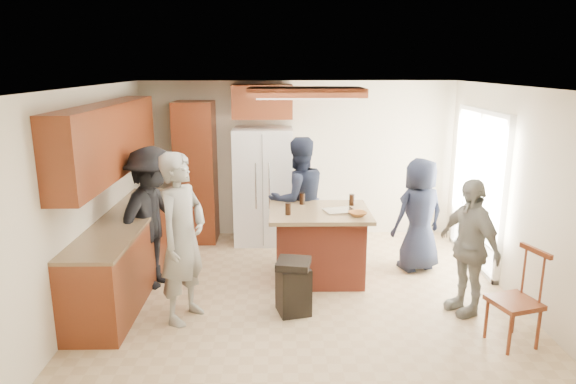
{
  "coord_description": "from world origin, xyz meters",
  "views": [
    {
      "loc": [
        -0.31,
        -5.68,
        2.74
      ],
      "look_at": [
        -0.19,
        0.71,
        1.15
      ],
      "focal_mm": 32.0,
      "sensor_mm": 36.0,
      "label": 1
    }
  ],
  "objects_px": {
    "person_front_left": "(183,238)",
    "trash_bin": "(293,286)",
    "person_behind_right": "(419,215)",
    "person_counter": "(153,218)",
    "refrigerator": "(263,186)",
    "person_behind_left": "(298,200)",
    "spindle_chair": "(516,302)",
    "kitchen_island": "(319,244)",
    "person_side_right": "(468,247)"
  },
  "relations": [
    {
      "from": "kitchen_island",
      "to": "person_front_left",
      "type": "bearing_deg",
      "value": -145.64
    },
    {
      "from": "person_front_left",
      "to": "person_behind_left",
      "type": "xyz_separation_m",
      "value": [
        1.31,
        1.74,
        -0.04
      ]
    },
    {
      "from": "person_behind_right",
      "to": "trash_bin",
      "type": "distance_m",
      "value": 2.19
    },
    {
      "from": "person_counter",
      "to": "spindle_chair",
      "type": "relative_size",
      "value": 1.79
    },
    {
      "from": "person_front_left",
      "to": "person_counter",
      "type": "xyz_separation_m",
      "value": [
        -0.54,
        0.91,
        -0.04
      ]
    },
    {
      "from": "person_behind_left",
      "to": "person_side_right",
      "type": "bearing_deg",
      "value": 116.04
    },
    {
      "from": "person_behind_left",
      "to": "person_counter",
      "type": "height_order",
      "value": "person_behind_left"
    },
    {
      "from": "person_counter",
      "to": "refrigerator",
      "type": "relative_size",
      "value": 0.99
    },
    {
      "from": "refrigerator",
      "to": "trash_bin",
      "type": "relative_size",
      "value": 2.86
    },
    {
      "from": "refrigerator",
      "to": "spindle_chair",
      "type": "relative_size",
      "value": 1.81
    },
    {
      "from": "person_side_right",
      "to": "spindle_chair",
      "type": "height_order",
      "value": "person_side_right"
    },
    {
      "from": "person_behind_left",
      "to": "refrigerator",
      "type": "height_order",
      "value": "refrigerator"
    },
    {
      "from": "kitchen_island",
      "to": "spindle_chair",
      "type": "bearing_deg",
      "value": -42.1
    },
    {
      "from": "person_behind_right",
      "to": "person_counter",
      "type": "distance_m",
      "value": 3.5
    },
    {
      "from": "refrigerator",
      "to": "person_behind_left",
      "type": "bearing_deg",
      "value": -58.27
    },
    {
      "from": "person_behind_left",
      "to": "spindle_chair",
      "type": "distance_m",
      "value": 3.15
    },
    {
      "from": "trash_bin",
      "to": "person_counter",
      "type": "bearing_deg",
      "value": 155.16
    },
    {
      "from": "person_side_right",
      "to": "kitchen_island",
      "type": "height_order",
      "value": "person_side_right"
    },
    {
      "from": "person_front_left",
      "to": "trash_bin",
      "type": "bearing_deg",
      "value": -60.15
    },
    {
      "from": "person_behind_right",
      "to": "kitchen_island",
      "type": "height_order",
      "value": "person_behind_right"
    },
    {
      "from": "person_counter",
      "to": "refrigerator",
      "type": "distance_m",
      "value": 2.13
    },
    {
      "from": "person_counter",
      "to": "person_front_left",
      "type": "bearing_deg",
      "value": -126.34
    },
    {
      "from": "person_behind_right",
      "to": "spindle_chair",
      "type": "relative_size",
      "value": 1.55
    },
    {
      "from": "person_behind_left",
      "to": "trash_bin",
      "type": "xyz_separation_m",
      "value": [
        -0.11,
        -1.63,
        -0.57
      ]
    },
    {
      "from": "person_side_right",
      "to": "trash_bin",
      "type": "xyz_separation_m",
      "value": [
        -1.95,
        -0.0,
        -0.46
      ]
    },
    {
      "from": "person_side_right",
      "to": "person_counter",
      "type": "distance_m",
      "value": 3.76
    },
    {
      "from": "kitchen_island",
      "to": "spindle_chair",
      "type": "relative_size",
      "value": 1.29
    },
    {
      "from": "person_behind_left",
      "to": "spindle_chair",
      "type": "xyz_separation_m",
      "value": [
        2.08,
        -2.33,
        -0.44
      ]
    },
    {
      "from": "person_behind_right",
      "to": "person_side_right",
      "type": "xyz_separation_m",
      "value": [
        0.21,
        -1.26,
        0.0
      ]
    },
    {
      "from": "person_behind_right",
      "to": "trash_bin",
      "type": "bearing_deg",
      "value": 13.73
    },
    {
      "from": "person_side_right",
      "to": "person_behind_left",
      "type": "bearing_deg",
      "value": -151.73
    },
    {
      "from": "trash_bin",
      "to": "spindle_chair",
      "type": "distance_m",
      "value": 2.31
    },
    {
      "from": "person_behind_right",
      "to": "trash_bin",
      "type": "xyz_separation_m",
      "value": [
        -1.73,
        -1.26,
        -0.45
      ]
    },
    {
      "from": "person_front_left",
      "to": "refrigerator",
      "type": "bearing_deg",
      "value": 7.58
    },
    {
      "from": "person_counter",
      "to": "trash_bin",
      "type": "bearing_deg",
      "value": -91.8
    },
    {
      "from": "person_behind_right",
      "to": "person_counter",
      "type": "bearing_deg",
      "value": -14.75
    },
    {
      "from": "person_counter",
      "to": "person_side_right",
      "type": "bearing_deg",
      "value": -79.19
    },
    {
      "from": "person_front_left",
      "to": "person_side_right",
      "type": "xyz_separation_m",
      "value": [
        3.14,
        0.11,
        -0.16
      ]
    },
    {
      "from": "person_side_right",
      "to": "kitchen_island",
      "type": "xyz_separation_m",
      "value": [
        -1.59,
        0.95,
        -0.3
      ]
    },
    {
      "from": "person_behind_left",
      "to": "person_front_left",
      "type": "bearing_deg",
      "value": 30.65
    },
    {
      "from": "person_counter",
      "to": "trash_bin",
      "type": "distance_m",
      "value": 1.99
    },
    {
      "from": "person_counter",
      "to": "kitchen_island",
      "type": "height_order",
      "value": "person_counter"
    },
    {
      "from": "person_side_right",
      "to": "spindle_chair",
      "type": "xyz_separation_m",
      "value": [
        0.25,
        -0.71,
        -0.32
      ]
    },
    {
      "from": "trash_bin",
      "to": "kitchen_island",
      "type": "bearing_deg",
      "value": 69.44
    },
    {
      "from": "person_front_left",
      "to": "refrigerator",
      "type": "xyz_separation_m",
      "value": [
        0.79,
        2.57,
        -0.03
      ]
    },
    {
      "from": "kitchen_island",
      "to": "trash_bin",
      "type": "bearing_deg",
      "value": -110.56
    },
    {
      "from": "person_counter",
      "to": "spindle_chair",
      "type": "xyz_separation_m",
      "value": [
        3.92,
        -1.5,
        -0.44
      ]
    },
    {
      "from": "person_front_left",
      "to": "kitchen_island",
      "type": "distance_m",
      "value": 1.93
    },
    {
      "from": "person_behind_right",
      "to": "person_side_right",
      "type": "height_order",
      "value": "person_side_right"
    },
    {
      "from": "person_behind_right",
      "to": "spindle_chair",
      "type": "height_order",
      "value": "person_behind_right"
    }
  ]
}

